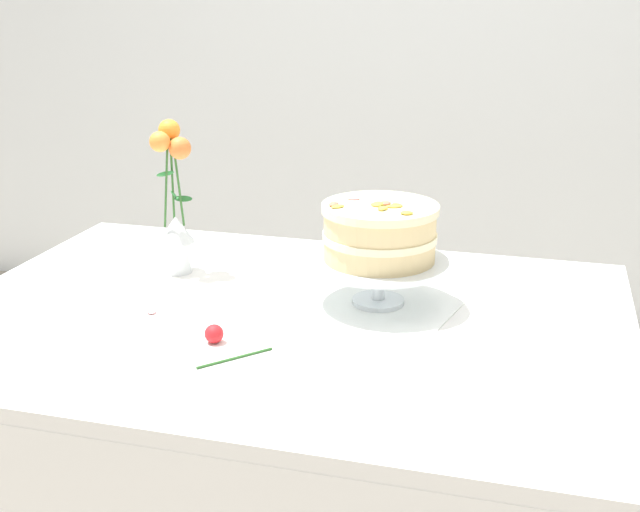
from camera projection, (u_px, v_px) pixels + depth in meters
dining_table at (280, 356)px, 1.70m from camera, size 1.40×1.00×0.74m
linen_napkin at (378, 304)px, 1.74m from camera, size 0.38×0.38×0.00m
cake_stand at (379, 267)px, 1.71m from camera, size 0.29×0.29×0.10m
layer_cake at (380, 232)px, 1.69m from camera, size 0.24×0.24×0.12m
flower_vase at (175, 210)px, 1.89m from camera, size 0.09×0.09×0.35m
fallen_rose at (216, 335)px, 1.54m from camera, size 0.13×0.13×0.04m
loose_petal_0 at (151, 311)px, 1.69m from camera, size 0.03×0.04×0.01m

